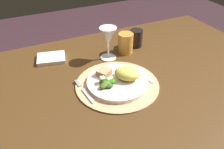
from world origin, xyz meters
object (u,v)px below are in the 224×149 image
object	(u,v)px
napkin	(51,58)
dining_table	(129,101)
dinner_plate	(117,82)
wine_glass	(108,37)
spoon	(143,72)
dark_tumbler	(136,38)
amber_tumbler	(126,43)
fork	(85,92)

from	to	relation	value
napkin	dining_table	bearing A→B (deg)	-45.07
dinner_plate	wine_glass	bearing A→B (deg)	75.17
spoon	wine_glass	world-z (taller)	wine_glass
dark_tumbler	dinner_plate	bearing A→B (deg)	-132.40
spoon	amber_tumbler	size ratio (longest dim) A/B	1.28
dinner_plate	fork	world-z (taller)	dinner_plate
wine_glass	dinner_plate	bearing A→B (deg)	-104.83
wine_glass	amber_tumbler	distance (m)	0.12
dining_table	dark_tumbler	bearing A→B (deg)	55.05
amber_tumbler	fork	bearing A→B (deg)	-142.88
dining_table	dinner_plate	bearing A→B (deg)	-157.41
dining_table	napkin	distance (m)	0.42
dinner_plate	wine_glass	xyz separation A→B (m)	(0.06, 0.21, 0.09)
spoon	wine_glass	xyz separation A→B (m)	(-0.08, 0.18, 0.10)
wine_glass	amber_tumbler	xyz separation A→B (m)	(0.10, 0.02, -0.06)
dinner_plate	spoon	distance (m)	0.14
wine_glass	dark_tumbler	xyz separation A→B (m)	(0.18, 0.05, -0.06)
fork	dark_tumbler	world-z (taller)	dark_tumbler
wine_glass	fork	bearing A→B (deg)	-132.95
fork	amber_tumbler	distance (m)	0.37
dinner_plate	napkin	world-z (taller)	dinner_plate
dining_table	spoon	distance (m)	0.16
fork	napkin	xyz separation A→B (m)	(-0.06, 0.31, 0.00)
dining_table	fork	distance (m)	0.26
dinner_plate	fork	xyz separation A→B (m)	(-0.14, 0.00, -0.01)
dining_table	fork	size ratio (longest dim) A/B	8.83
spoon	dining_table	bearing A→B (deg)	173.23
dinner_plate	napkin	distance (m)	0.37
dinner_plate	dark_tumbler	size ratio (longest dim) A/B	2.73
fork	dinner_plate	bearing A→B (deg)	-1.28
napkin	wine_glass	size ratio (longest dim) A/B	0.82
dinner_plate	wine_glass	world-z (taller)	wine_glass
dining_table	wine_glass	bearing A→B (deg)	97.29
wine_glass	dark_tumbler	size ratio (longest dim) A/B	1.74
dinner_plate	dining_table	bearing A→B (deg)	22.59
spoon	wine_glass	bearing A→B (deg)	114.27
dinner_plate	dark_tumbler	distance (m)	0.35
dinner_plate	napkin	size ratio (longest dim) A/B	1.92
dark_tumbler	wine_glass	bearing A→B (deg)	-164.78
spoon	amber_tumbler	world-z (taller)	amber_tumbler
amber_tumbler	dark_tumbler	bearing A→B (deg)	22.99
amber_tumbler	dark_tumbler	size ratio (longest dim) A/B	1.11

